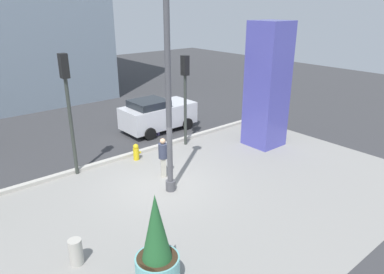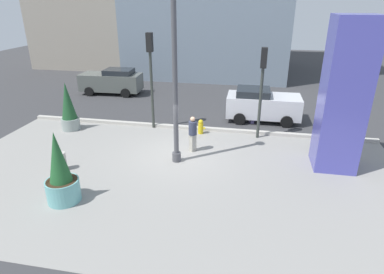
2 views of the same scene
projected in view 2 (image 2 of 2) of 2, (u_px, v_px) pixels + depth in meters
ground_plane at (196, 123)px, 17.90m from camera, size 60.00×60.00×0.00m
plaza_pavement at (168, 178)px, 12.48m from camera, size 18.00×10.00×0.02m
curb_strip at (193, 128)px, 17.07m from camera, size 18.00×0.24×0.16m
lamp_post at (175, 80)px, 12.42m from camera, size 0.44×0.44×7.06m
art_pillar_blue at (344, 97)px, 12.26m from camera, size 1.57×1.57×5.83m
potted_plant_near_right at (61, 174)px, 10.68m from camera, size 1.09×1.09×2.51m
potted_plant_curbside at (68, 109)px, 16.67m from camera, size 0.93×0.93×2.48m
fire_hydrant at (201, 127)px, 16.42m from camera, size 0.36×0.26×0.75m
concrete_bollard at (62, 161)px, 12.93m from camera, size 0.36×0.36×0.75m
traffic_light_corner at (262, 79)px, 14.95m from camera, size 0.28×0.42×4.33m
traffic_light_far_side at (151, 66)px, 16.08m from camera, size 0.28×0.42×4.83m
car_curb_west at (112, 81)px, 23.19m from camera, size 4.33×2.06×1.77m
car_passing_lane at (262, 105)px, 18.08m from camera, size 4.00×2.14×1.78m
pedestrian_on_sidewalk at (253, 106)px, 17.59m from camera, size 0.49×0.49×1.75m
pedestrian_by_curb at (193, 132)px, 14.33m from camera, size 0.50×0.50×1.62m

